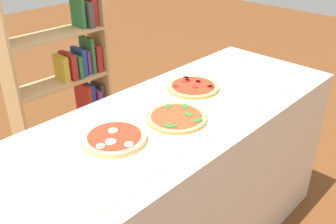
% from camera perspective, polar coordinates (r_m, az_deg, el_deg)
% --- Properties ---
extents(counter, '(2.03, 0.72, 0.91)m').
position_cam_1_polar(counter, '(2.00, 0.00, -12.05)').
color(counter, beige).
rests_on(counter, ground_plane).
extents(parchment_paper, '(1.64, 0.55, 0.00)m').
position_cam_1_polar(parchment_paper, '(1.74, 0.00, -0.55)').
color(parchment_paper, tan).
rests_on(parchment_paper, counter).
extents(pizza_mozzarella_0, '(0.27, 0.27, 0.03)m').
position_cam_1_polar(pizza_mozzarella_0, '(1.57, -8.09, -3.92)').
color(pizza_mozzarella_0, '#E5C17F').
rests_on(pizza_mozzarella_0, parchment_paper).
extents(pizza_spinach_1, '(0.27, 0.27, 0.02)m').
position_cam_1_polar(pizza_spinach_1, '(1.70, 1.32, -0.84)').
color(pizza_spinach_1, tan).
rests_on(pizza_spinach_1, parchment_paper).
extents(pizza_pepperoni_2, '(0.27, 0.27, 0.02)m').
position_cam_1_polar(pizza_pepperoni_2, '(2.00, 3.81, 3.82)').
color(pizza_pepperoni_2, tan).
rests_on(pizza_pepperoni_2, parchment_paper).
extents(bookshelf, '(0.71, 0.25, 1.37)m').
position_cam_1_polar(bookshelf, '(2.82, -14.22, 3.56)').
color(bookshelf, tan).
rests_on(bookshelf, ground_plane).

